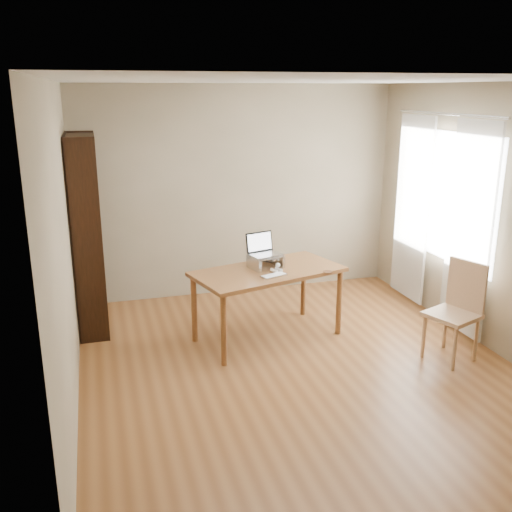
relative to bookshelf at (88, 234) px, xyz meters
The scene contains 10 objects.
room 2.43m from the bookshelf, 39.52° to the right, with size 4.04×4.54×2.64m.
bookshelf is the anchor object (origin of this frame).
curtains 3.83m from the bookshelf, 11.30° to the right, with size 0.03×1.90×2.25m.
desk 1.97m from the bookshelf, 24.95° to the right, with size 1.66×1.14×0.75m.
laptop_stand 1.91m from the bookshelf, 22.77° to the right, with size 0.32×0.25×0.13m.
laptop 1.89m from the bookshelf, 21.23° to the right, with size 0.36×0.34×0.22m.
keyboard 2.05m from the bookshelf, 30.69° to the right, with size 0.29×0.20×0.02m.
coaster 2.56m from the bookshelf, 24.49° to the right, with size 0.10×0.10×0.01m, color #562F1D.
cat 1.92m from the bookshelf, 21.76° to the right, with size 0.25×0.49×0.16m.
chair 3.85m from the bookshelf, 27.92° to the right, with size 0.55×0.55×0.96m.
Camera 1 is at (-1.74, -4.58, 2.53)m, focal length 40.00 mm.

